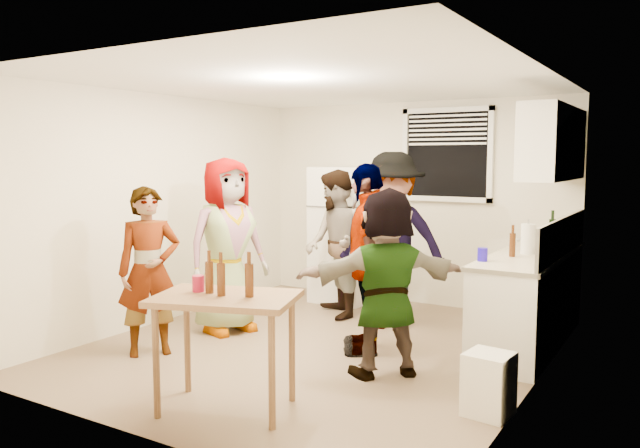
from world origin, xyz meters
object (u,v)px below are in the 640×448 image
Objects in this scene: guest_grey at (228,331)px; guest_back_left at (335,316)px; serving_table at (227,409)px; guest_black at (366,351)px; trash_bin at (489,381)px; beer_bottle_table at (249,297)px; beer_bottle_counter at (512,257)px; guest_stripe at (152,353)px; guest_back_right at (391,328)px; wine_bottle at (552,245)px; guest_orange at (385,374)px; kettle at (533,249)px; blue_cup at (482,261)px; red_cup at (198,292)px; refrigerator at (345,234)px.

guest_grey is 1.28m from guest_back_left.
guest_grey is at bearing 129.32° from serving_table.
guest_black is (0.24, 1.74, 0.00)m from serving_table.
beer_bottle_table is (-1.47, -0.83, 0.59)m from trash_bin.
beer_bottle_counter reaches higher than guest_stripe.
trash_bin is 0.24× the size of guest_back_right.
serving_table is 2.60m from guest_back_right.
wine_bottle reaches higher than guest_orange.
kettle is at bearing -41.90° from guest_grey.
blue_cup is at bearing 58.81° from serving_table.
red_cup is 2.86m from guest_back_left.
blue_cup is 0.07× the size of guest_grey.
guest_back_right is at bearing -167.75° from kettle.
serving_table reaches higher than guest_stripe.
red_cup is 2.75m from guest_back_right.
kettle is 0.15× the size of guest_stripe.
wine_bottle reaches higher than guest_back_left.
kettle is at bearing 14.12° from guest_back_right.
guest_back_left is at bearing 16.71° from guest_stripe.
blue_cup is at bearing -102.15° from wine_bottle.
guest_orange is (0.56, -1.34, 0.00)m from guest_back_right.
guest_back_left is at bearing 160.64° from blue_cup.
trash_bin reaches higher than guest_grey.
wine_bottle is 0.17× the size of guest_stripe.
guest_black is (1.56, 0.13, 0.00)m from guest_grey.
blue_cup reaches higher than trash_bin.
trash_bin reaches higher than guest_back_left.
refrigerator is 1.20m from guest_back_left.
wine_bottle reaches higher than beer_bottle_counter.
beer_bottle_table is at bearing -119.95° from kettle.
refrigerator is 1.71× the size of serving_table.
guest_grey is 1.15× the size of guest_orange.
red_cup is (-1.80, -3.49, -0.06)m from wine_bottle.
guest_grey is (-1.07, 1.62, -0.84)m from red_cup.
wine_bottle is at bearing 81.83° from beer_bottle_counter.
red_cup reaches higher than guest_orange.
wine_bottle reaches higher than guest_grey.
refrigerator is at bearing 155.98° from beer_bottle_counter.
beer_bottle_counter is 0.14× the size of guest_orange.
beer_bottle_table is 0.13× the size of guest_black.
guest_black is at bearing 74.39° from red_cup.
beer_bottle_table is at bearing 7.12° from red_cup.
wine_bottle is at bearing 66.05° from serving_table.
red_cup is (-0.43, -0.05, 0.00)m from beer_bottle_table.
refrigerator is at bearing -174.60° from guest_black.
serving_table reaches higher than guest_back_left.
guest_back_right is (-0.07, 2.55, -0.84)m from beer_bottle_table.
refrigerator is at bearing 9.32° from guest_grey.
beer_bottle_counter reaches higher than blue_cup.
kettle is 0.13× the size of guest_black.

